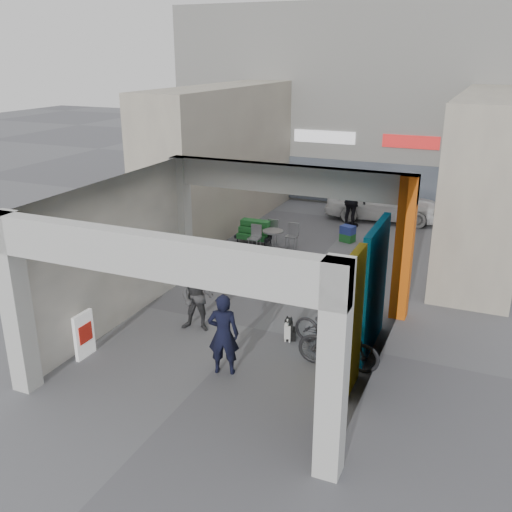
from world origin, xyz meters
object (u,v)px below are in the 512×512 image
at_px(cafe_set, 273,240).
at_px(produce_stand, 254,235).
at_px(man_back_turned, 197,297).
at_px(bicycle_front, 331,329).
at_px(border_collie, 289,330).
at_px(man_with_dog, 223,334).
at_px(white_van, 382,201).
at_px(bicycle_rear, 339,346).
at_px(man_elderly, 354,293).
at_px(man_crates, 352,201).

distance_m(cafe_set, produce_stand, 0.78).
height_order(man_back_turned, bicycle_front, man_back_turned).
bearing_deg(border_collie, produce_stand, 98.52).
distance_m(cafe_set, man_back_turned, 6.16).
relative_size(man_with_dog, white_van, 0.40).
xyz_separation_m(produce_stand, bicycle_front, (4.39, -5.94, 0.14)).
height_order(man_with_dog, bicycle_rear, man_with_dog).
height_order(border_collie, white_van, white_van).
relative_size(cafe_set, bicycle_front, 0.81).
height_order(man_with_dog, man_elderly, man_with_dog).
distance_m(produce_stand, man_crates, 4.15).
bearing_deg(bicycle_front, border_collie, 100.18).
bearing_deg(border_collie, man_crates, 74.26).
height_order(man_elderly, man_crates, man_crates).
xyz_separation_m(border_collie, bicycle_front, (0.95, -0.00, 0.21)).
bearing_deg(bicycle_rear, bicycle_front, 25.76).
distance_m(man_back_turned, white_van, 11.12).
bearing_deg(white_van, cafe_set, 145.65).
distance_m(man_with_dog, bicycle_front, 2.50).
height_order(bicycle_front, white_van, white_van).
bearing_deg(produce_stand, white_van, 63.50).
relative_size(border_collie, man_crates, 0.31).
relative_size(cafe_set, man_with_dog, 0.82).
height_order(cafe_set, border_collie, cafe_set).
bearing_deg(man_with_dog, cafe_set, -92.05).
xyz_separation_m(border_collie, white_van, (-0.10, 10.57, 0.48)).
relative_size(man_back_turned, man_elderly, 1.08).
bearing_deg(man_with_dog, bicycle_rear, -169.44).
xyz_separation_m(border_collie, man_back_turned, (-2.12, -0.37, 0.59)).
distance_m(man_crates, bicycle_front, 9.38).
bearing_deg(man_elderly, man_with_dog, -98.64).
distance_m(bicycle_front, bicycle_rear, 0.83).
height_order(border_collie, man_crates, man_crates).
height_order(produce_stand, man_elderly, man_elderly).
xyz_separation_m(bicycle_front, bicycle_rear, (0.38, -0.74, 0.05)).
xyz_separation_m(cafe_set, man_with_dog, (1.95, -7.54, 0.55)).
height_order(man_back_turned, white_van, man_back_turned).
relative_size(produce_stand, white_van, 0.28).
bearing_deg(border_collie, man_elderly, 30.26).
height_order(cafe_set, man_with_dog, man_with_dog).
bearing_deg(man_elderly, man_back_turned, -130.20).
distance_m(man_crates, white_van, 1.66).
height_order(man_back_turned, man_elderly, man_back_turned).
distance_m(border_collie, white_van, 10.58).
bearing_deg(man_crates, white_van, -96.61).
bearing_deg(bicycle_front, bicycle_rear, -142.78).
height_order(cafe_set, bicycle_front, bicycle_front).
bearing_deg(cafe_set, man_elderly, -49.06).
bearing_deg(white_van, bicycle_rear, -178.95).
bearing_deg(bicycle_rear, produce_stand, 34.41).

